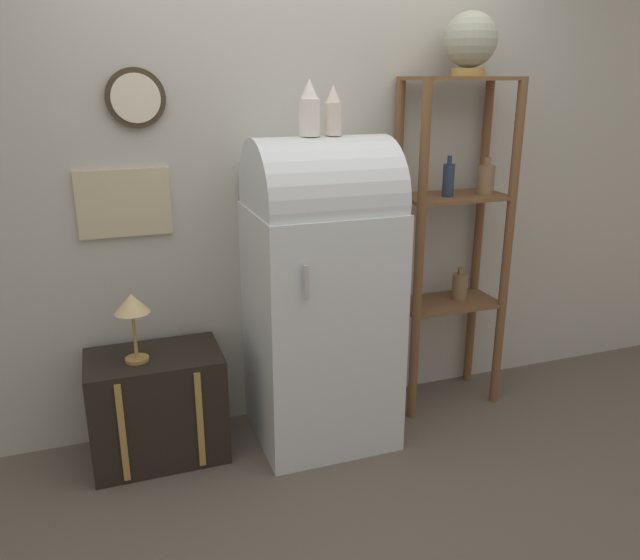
# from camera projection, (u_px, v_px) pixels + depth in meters

# --- Properties ---
(ground_plane) EXTENTS (12.00, 12.00, 0.00)m
(ground_plane) POSITION_uv_depth(u_px,v_px,m) (337.00, 455.00, 3.16)
(ground_plane) COLOR #60564C
(wall_back) EXTENTS (7.00, 0.09, 2.70)m
(wall_back) POSITION_uv_depth(u_px,v_px,m) (298.00, 172.00, 3.26)
(wall_back) COLOR #B7B7AD
(wall_back) RESTS_ON ground_plane
(refrigerator) EXTENTS (0.68, 0.65, 1.57)m
(refrigerator) POSITION_uv_depth(u_px,v_px,m) (321.00, 288.00, 3.12)
(refrigerator) COLOR silver
(refrigerator) RESTS_ON ground_plane
(suitcase_trunk) EXTENTS (0.64, 0.41, 0.55)m
(suitcase_trunk) POSITION_uv_depth(u_px,v_px,m) (157.00, 406.00, 3.08)
(suitcase_trunk) COLOR black
(suitcase_trunk) RESTS_ON ground_plane
(shelf_unit) EXTENTS (0.59, 0.34, 1.83)m
(shelf_unit) POSITION_uv_depth(u_px,v_px,m) (453.00, 229.00, 3.43)
(shelf_unit) COLOR brown
(shelf_unit) RESTS_ON ground_plane
(globe) EXTENTS (0.27, 0.27, 0.31)m
(globe) POSITION_uv_depth(u_px,v_px,m) (470.00, 41.00, 3.13)
(globe) COLOR #AD8942
(globe) RESTS_ON shelf_unit
(vase_left) EXTENTS (0.10, 0.10, 0.25)m
(vase_left) POSITION_uv_depth(u_px,v_px,m) (309.00, 110.00, 2.83)
(vase_left) COLOR white
(vase_left) RESTS_ON refrigerator
(vase_center) EXTENTS (0.08, 0.08, 0.23)m
(vase_center) POSITION_uv_depth(u_px,v_px,m) (333.00, 112.00, 2.87)
(vase_center) COLOR silver
(vase_center) RESTS_ON refrigerator
(desk_lamp) EXTENTS (0.16, 0.16, 0.33)m
(desk_lamp) POSITION_uv_depth(u_px,v_px,m) (132.00, 308.00, 2.86)
(desk_lamp) COLOR #AD8942
(desk_lamp) RESTS_ON suitcase_trunk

